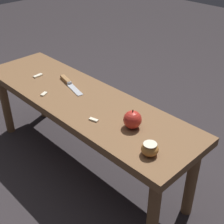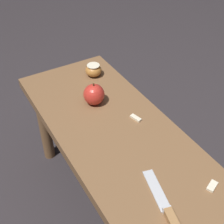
{
  "view_description": "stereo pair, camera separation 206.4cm",
  "coord_description": "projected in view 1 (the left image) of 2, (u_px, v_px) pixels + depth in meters",
  "views": [
    {
      "loc": [
        1.12,
        -0.87,
        1.27
      ],
      "look_at": [
        0.25,
        -0.02,
        0.5
      ],
      "focal_mm": 50.0,
      "sensor_mm": 36.0,
      "label": 1
    },
    {
      "loc": [
        -0.49,
        0.42,
        1.22
      ],
      "look_at": [
        0.25,
        -0.02,
        0.5
      ],
      "focal_mm": 50.0,
      "sensor_mm": 36.0,
      "label": 2
    }
  ],
  "objects": [
    {
      "name": "ground_plane",
      "position": [
        85.0,
        164.0,
        1.87
      ],
      "size": [
        8.0,
        8.0,
        0.0
      ],
      "primitive_type": "plane",
      "color": "#2D282B"
    },
    {
      "name": "wooden_bench",
      "position": [
        81.0,
        107.0,
        1.65
      ],
      "size": [
        1.37,
        0.4,
        0.46
      ],
      "color": "brown",
      "rests_on": "ground_plane"
    },
    {
      "name": "knife",
      "position": [
        68.0,
        82.0,
        1.75
      ],
      "size": [
        0.25,
        0.09,
        0.02
      ],
      "rotation": [
        0.0,
        0.0,
        -0.24
      ],
      "color": "#B7BABF",
      "rests_on": "wooden_bench"
    },
    {
      "name": "apple_whole",
      "position": [
        132.0,
        120.0,
        1.37
      ],
      "size": [
        0.08,
        0.08,
        0.09
      ],
      "color": "red",
      "rests_on": "wooden_bench"
    },
    {
      "name": "apple_cut",
      "position": [
        150.0,
        149.0,
        1.22
      ],
      "size": [
        0.07,
        0.07,
        0.05
      ],
      "color": "#B27233",
      "rests_on": "wooden_bench"
    },
    {
      "name": "apple_slice_near_knife",
      "position": [
        44.0,
        94.0,
        1.64
      ],
      "size": [
        0.03,
        0.04,
        0.01
      ],
      "color": "beige",
      "rests_on": "wooden_bench"
    },
    {
      "name": "apple_slice_center",
      "position": [
        94.0,
        120.0,
        1.44
      ],
      "size": [
        0.05,
        0.03,
        0.01
      ],
      "color": "beige",
      "rests_on": "wooden_bench"
    },
    {
      "name": "apple_slice_near_bowl",
      "position": [
        38.0,
        76.0,
        1.83
      ],
      "size": [
        0.03,
        0.06,
        0.01
      ],
      "color": "beige",
      "rests_on": "wooden_bench"
    }
  ]
}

